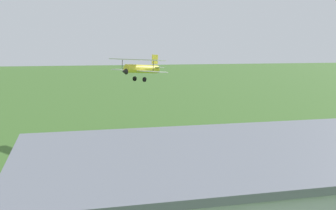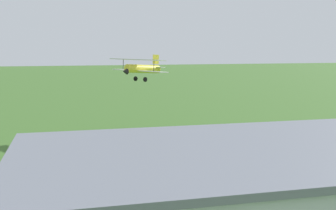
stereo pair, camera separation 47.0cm
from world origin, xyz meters
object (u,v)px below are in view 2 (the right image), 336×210
Objects in this scene: biplane at (141,68)px; person_crossing_taxiway at (70,170)px; person_at_fence_line at (184,160)px; person_walking_on_apron at (148,163)px; hangar at (293,203)px; car_white at (51,187)px.

biplane is 5.34× the size of person_crossing_taxiway.
person_at_fence_line is (-1.36, 17.07, -8.09)m from biplane.
person_walking_on_apron is 3.60m from person_at_fence_line.
hangar is 35.82m from biplane.
person_walking_on_apron is (-8.71, -5.13, -0.07)m from car_white.
person_at_fence_line is (-10.86, -0.81, 0.06)m from person_crossing_taxiway.
car_white is 2.51× the size of person_crossing_taxiway.
person_at_fence_line is at bearing 94.55° from biplane.
hangar is 19.75× the size of person_walking_on_apron.
person_at_fence_line is at bearing -175.76° from person_crossing_taxiway.
person_crossing_taxiway is (9.50, 17.87, -8.15)m from biplane.
car_white is 10.11m from person_walking_on_apron.
car_white is 2.36× the size of person_at_fence_line.
biplane is 18.93m from person_at_fence_line.
person_crossing_taxiway is at bearing -108.75° from car_white.
biplane is at bearing -116.31° from car_white.
person_walking_on_apron is at bearing -75.08° from hangar.
person_crossing_taxiway is (-1.46, -4.29, 0.00)m from car_white.
biplane reaches higher than person_crossing_taxiway.
hangar reaches higher than car_white.
biplane reaches higher than car_white.
car_white is 4.53m from person_crossing_taxiway.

